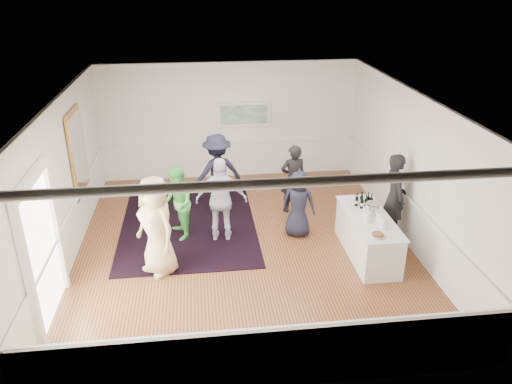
{
  "coord_description": "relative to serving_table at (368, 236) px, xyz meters",
  "views": [
    {
      "loc": [
        -0.86,
        -9.22,
        5.41
      ],
      "look_at": [
        0.28,
        0.2,
        1.15
      ],
      "focal_mm": 35.0,
      "sensor_mm": 36.0,
      "label": 1
    }
  ],
  "objects": [
    {
      "name": "guest_lilac",
      "position": [
        -2.91,
        1.02,
        0.49
      ],
      "size": [
        1.13,
        0.57,
        1.86
      ],
      "primitive_type": "imported",
      "rotation": [
        0.0,
        0.0,
        3.03
      ],
      "color": "silver",
      "rests_on": "floor"
    },
    {
      "name": "bartender",
      "position": [
        0.73,
        0.58,
        0.54
      ],
      "size": [
        0.48,
        0.72,
        1.96
      ],
      "primitive_type": "imported",
      "rotation": [
        0.0,
        0.0,
        1.55
      ],
      "color": "black",
      "rests_on": "floor"
    },
    {
      "name": "ceiling",
      "position": [
        -2.47,
        0.66,
        2.76
      ],
      "size": [
        7.0,
        8.0,
        0.02
      ],
      "primitive_type": "cube",
      "color": "white",
      "rests_on": "wall_back"
    },
    {
      "name": "guest_green",
      "position": [
        -3.84,
        1.2,
        0.38
      ],
      "size": [
        0.79,
        0.92,
        1.63
      ],
      "primitive_type": "imported",
      "rotation": [
        0.0,
        0.0,
        -1.33
      ],
      "color": "#4FC74F",
      "rests_on": "floor"
    },
    {
      "name": "wall_front",
      "position": [
        -2.47,
        -3.34,
        1.16
      ],
      "size": [
        7.0,
        0.02,
        3.2
      ],
      "primitive_type": "cube",
      "color": "white",
      "rests_on": "floor"
    },
    {
      "name": "guest_dark_a",
      "position": [
        -2.92,
        2.54,
        0.51
      ],
      "size": [
        1.39,
        1.07,
        1.9
      ],
      "primitive_type": "imported",
      "rotation": [
        0.0,
        0.0,
        3.48
      ],
      "color": "black",
      "rests_on": "floor"
    },
    {
      "name": "floor",
      "position": [
        -2.47,
        0.66,
        -0.44
      ],
      "size": [
        8.0,
        8.0,
        0.0
      ],
      "primitive_type": "plane",
      "color": "brown",
      "rests_on": "ground"
    },
    {
      "name": "wine_bottles",
      "position": [
        0.03,
        0.48,
        0.59
      ],
      "size": [
        0.36,
        0.25,
        0.31
      ],
      "color": "black",
      "rests_on": "serving_table"
    },
    {
      "name": "doorway",
      "position": [
        -5.92,
        -1.24,
        0.98
      ],
      "size": [
        0.1,
        1.78,
        2.56
      ],
      "color": "white",
      "rests_on": "wall_left"
    },
    {
      "name": "landscape_painting",
      "position": [
        -2.07,
        4.61,
        1.34
      ],
      "size": [
        1.44,
        0.06,
        0.66
      ],
      "color": "white",
      "rests_on": "wall_back"
    },
    {
      "name": "wall_right",
      "position": [
        1.03,
        0.66,
        1.16
      ],
      "size": [
        0.02,
        8.0,
        3.2
      ],
      "primitive_type": "cube",
      "color": "white",
      "rests_on": "floor"
    },
    {
      "name": "wainscoting",
      "position": [
        -2.47,
        0.66,
        0.06
      ],
      "size": [
        7.0,
        8.0,
        1.0
      ],
      "primitive_type": null,
      "color": "white",
      "rests_on": "floor"
    },
    {
      "name": "guest_navy",
      "position": [
        -1.24,
        1.01,
        0.31
      ],
      "size": [
        0.85,
        0.7,
        1.49
      ],
      "primitive_type": "imported",
      "rotation": [
        0.0,
        0.0,
        2.78
      ],
      "color": "black",
      "rests_on": "floor"
    },
    {
      "name": "mirror",
      "position": [
        -5.92,
        1.96,
        1.36
      ],
      "size": [
        0.05,
        1.25,
        1.85
      ],
      "color": "#BE8538",
      "rests_on": "wall_left"
    },
    {
      "name": "wall_left",
      "position": [
        -5.97,
        0.66,
        1.16
      ],
      "size": [
        0.02,
        8.0,
        3.2
      ],
      "primitive_type": "cube",
      "color": "white",
      "rests_on": "floor"
    },
    {
      "name": "guest_tan",
      "position": [
        -4.2,
        -0.11,
        0.55
      ],
      "size": [
        1.1,
        1.15,
        1.98
      ],
      "primitive_type": "imported",
      "rotation": [
        0.0,
        0.0,
        -0.89
      ],
      "color": "#CCB97F",
      "rests_on": "floor"
    },
    {
      "name": "juice_pitchers",
      "position": [
        0.01,
        -0.25,
        0.55
      ],
      "size": [
        0.34,
        0.59,
        0.24
      ],
      "color": "#5FAF3E",
      "rests_on": "serving_table"
    },
    {
      "name": "nut_bowl",
      "position": [
        -0.11,
        -0.81,
        0.47
      ],
      "size": [
        0.26,
        0.26,
        0.08
      ],
      "color": "white",
      "rests_on": "serving_table"
    },
    {
      "name": "area_rug",
      "position": [
        -3.65,
        1.68,
        -0.43
      ],
      "size": [
        3.04,
        3.98,
        0.02
      ],
      "primitive_type": "cube",
      "rotation": [
        0.0,
        0.0,
        0.0
      ],
      "color": "black",
      "rests_on": "floor"
    },
    {
      "name": "ice_bucket",
      "position": [
        0.09,
        0.12,
        0.55
      ],
      "size": [
        0.26,
        0.26,
        0.25
      ],
      "primitive_type": "cylinder",
      "color": "silver",
      "rests_on": "serving_table"
    },
    {
      "name": "wall_back",
      "position": [
        -2.47,
        4.66,
        1.16
      ],
      "size": [
        7.0,
        0.02,
        3.2
      ],
      "primitive_type": "cube",
      "color": "white",
      "rests_on": "floor"
    },
    {
      "name": "guest_dark_b",
      "position": [
        -1.14,
        2.18,
        0.41
      ],
      "size": [
        0.65,
        0.46,
        1.69
      ],
      "primitive_type": "imported",
      "rotation": [
        0.0,
        0.0,
        3.23
      ],
      "color": "black",
      "rests_on": "floor"
    },
    {
      "name": "serving_table",
      "position": [
        0.0,
        0.0,
        0.0
      ],
      "size": [
        0.82,
        2.14,
        0.87
      ],
      "color": "white",
      "rests_on": "floor"
    }
  ]
}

